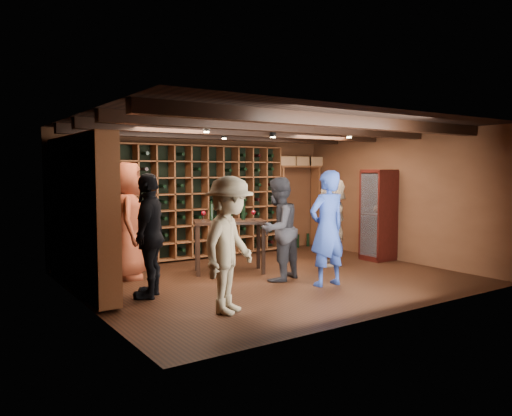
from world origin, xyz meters
TOP-DOWN VIEW (x-y plane):
  - ground at (0.00, 0.00)m, footprint 6.00×6.00m
  - room_shell at (0.00, 0.05)m, footprint 6.00×6.00m
  - wine_rack_back at (-0.52, 2.33)m, footprint 4.65×0.30m
  - wine_rack_left at (-2.83, 0.82)m, footprint 0.30×2.65m
  - crate_shelf at (2.41, 2.32)m, footprint 1.20×0.32m
  - display_cabinet at (2.71, 0.20)m, footprint 0.55×0.50m
  - man_blue_shirt at (0.40, -0.88)m, footprint 0.66×0.44m
  - man_grey_suit at (-0.01, -0.17)m, footprint 0.98×0.88m
  - guest_red_floral at (-1.98, 1.31)m, footprint 0.85×1.07m
  - guest_woman_black at (-2.11, -0.01)m, footprint 0.95×1.06m
  - guest_khaki at (-1.59, -1.31)m, footprint 1.26×1.13m
  - guest_beige at (1.63, 0.34)m, footprint 1.37×1.45m
  - tasting_table at (-0.35, 0.79)m, footprint 1.34×1.04m

SIDE VIEW (x-z plane):
  - ground at x=0.00m, z-range 0.00..0.00m
  - tasting_table at x=-0.35m, z-range 0.20..1.39m
  - guest_beige at x=1.63m, z-range 0.00..1.63m
  - man_grey_suit at x=-0.01m, z-range 0.00..1.66m
  - guest_khaki at x=-1.59m, z-range 0.00..1.70m
  - display_cabinet at x=2.71m, z-range -0.02..1.73m
  - guest_woman_black at x=-2.11m, z-range 0.00..1.73m
  - man_blue_shirt at x=0.40m, z-range 0.00..1.77m
  - guest_red_floral at x=-1.98m, z-range 0.00..1.90m
  - wine_rack_back at x=-0.52m, z-range 0.05..2.25m
  - wine_rack_left at x=-2.83m, z-range 0.05..2.25m
  - crate_shelf at x=2.41m, z-range 0.54..2.60m
  - room_shell at x=0.00m, z-range -0.58..5.42m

